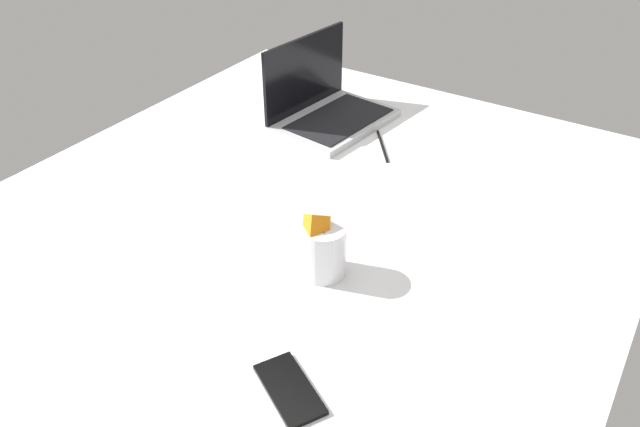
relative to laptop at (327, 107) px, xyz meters
The scene contains 5 objects.
bed_mattress 58.35cm from the laptop, 158.65° to the right, with size 180.00×140.00×18.00cm, color white.
laptop is the anchor object (origin of this frame).
snack_cup 66.93cm from the laptop, 148.36° to the right, with size 9.00×9.00×14.51cm.
cell_phone 96.80cm from the laptop, 151.30° to the right, with size 6.80×14.00×0.80cm, color black.
charger_cable 21.35cm from the laptop, 103.48° to the right, with size 17.00×0.60×0.60cm, color black.
Camera 1 is at (-85.37, -65.93, 99.05)cm, focal length 35.32 mm.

